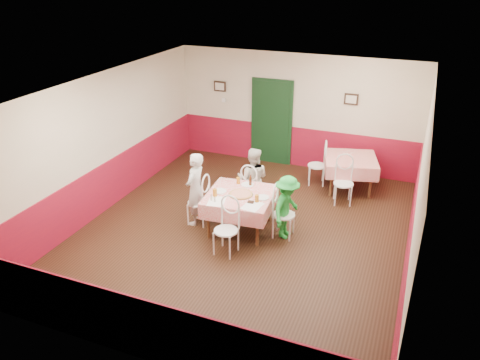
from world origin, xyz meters
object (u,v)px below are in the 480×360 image
at_px(chair_second_a, 317,166).
at_px(glass_c, 238,181).
at_px(glass_a, 215,193).
at_px(diner_right, 287,207).
at_px(main_table, 240,212).
at_px(glass_b, 257,199).
at_px(beer_bottle, 250,181).
at_px(wallet, 251,202).
at_px(second_table, 349,174).
at_px(chair_left, 198,202).
at_px(chair_second_b, 343,184).
at_px(chair_right, 284,215).
at_px(pizza, 241,194).
at_px(chair_far, 252,190).
at_px(diner_left, 195,189).
at_px(diner_far, 253,179).
at_px(chair_near, 226,231).

xyz_separation_m(chair_second_a, glass_c, (-1.08, -2.16, 0.37)).
height_order(glass_a, diner_right, diner_right).
bearing_deg(main_table, diner_right, 4.90).
bearing_deg(main_table, glass_b, -24.05).
height_order(beer_bottle, wallet, beer_bottle).
height_order(second_table, chair_left, chair_left).
xyz_separation_m(chair_left, chair_second_b, (2.48, 1.90, 0.00)).
bearing_deg(wallet, chair_second_b, 52.53).
relative_size(main_table, chair_right, 1.36).
bearing_deg(pizza, chair_far, 96.50).
bearing_deg(beer_bottle, glass_b, -59.43).
xyz_separation_m(main_table, beer_bottle, (0.05, 0.41, 0.49)).
bearing_deg(diner_left, chair_second_b, 129.19).
bearing_deg(chair_right, chair_second_b, -27.73).
distance_m(pizza, diner_far, 0.93).
height_order(chair_right, glass_c, chair_right).
xyz_separation_m(chair_second_b, glass_a, (-2.03, -2.08, 0.38)).
height_order(second_table, glass_a, glass_a).
bearing_deg(glass_b, pizza, 157.26).
relative_size(chair_right, wallet, 8.18).
distance_m(chair_left, diner_left, 0.29).
bearing_deg(diner_left, diner_right, 97.14).
bearing_deg(glass_a, chair_left, 157.73).
distance_m(chair_second_b, wallet, 2.48).
xyz_separation_m(glass_c, diner_right, (1.10, -0.34, -0.21)).
relative_size(chair_near, chair_second_a, 1.00).
bearing_deg(chair_right, diner_far, 44.68).
height_order(chair_left, chair_right, same).
xyz_separation_m(chair_right, diner_left, (-1.74, -0.15, 0.28)).
relative_size(second_table, wallet, 10.18).
bearing_deg(second_table, chair_second_b, -90.00).
bearing_deg(chair_right, glass_b, 115.91).
height_order(chair_far, glass_c, chair_far).
bearing_deg(chair_second_b, glass_c, -157.11).
bearing_deg(wallet, chair_right, 25.78).
bearing_deg(diner_right, chair_second_a, 8.69).
distance_m(chair_right, chair_far, 1.20).
xyz_separation_m(main_table, chair_far, (-0.07, 0.85, 0.08)).
height_order(main_table, pizza, pizza).
bearing_deg(beer_bottle, chair_left, -151.50).
bearing_deg(pizza, second_table, 58.27).
bearing_deg(main_table, chair_second_b, 48.20).
relative_size(chair_second_b, diner_left, 0.61).
relative_size(chair_right, chair_far, 1.00).
bearing_deg(diner_left, chair_right, 97.14).
xyz_separation_m(chair_far, diner_right, (0.97, -0.77, 0.17)).
relative_size(chair_far, chair_second_b, 1.00).
height_order(chair_far, glass_b, chair_far).
height_order(pizza, wallet, pizza).
xyz_separation_m(chair_right, chair_near, (-0.77, -0.92, 0.00)).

